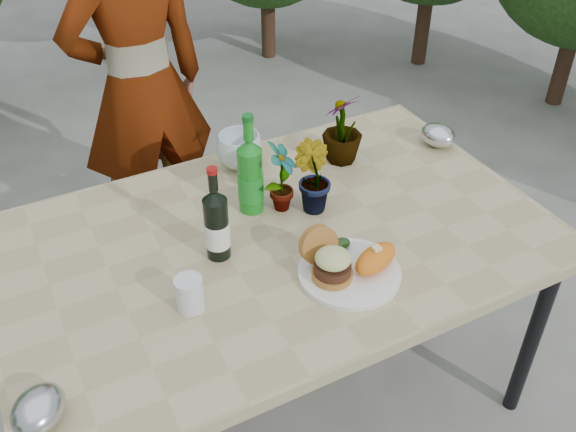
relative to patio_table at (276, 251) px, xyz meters
name	(u,v)px	position (x,y,z in m)	size (l,w,h in m)	color
ground	(278,396)	(0.00, 0.00, -0.69)	(80.00, 80.00, 0.00)	slate
patio_table	(276,251)	(0.00, 0.00, 0.00)	(1.60, 1.00, 0.75)	tan
dinner_plate	(349,273)	(0.10, -0.24, 0.06)	(0.28, 0.28, 0.01)	white
burger_stack	(329,260)	(0.05, -0.22, 0.12)	(0.11, 0.16, 0.11)	#B7722D
sweet_potato	(376,259)	(0.17, -0.26, 0.10)	(0.15, 0.08, 0.06)	orange
grilled_veg	(337,245)	(0.12, -0.15, 0.09)	(0.08, 0.05, 0.03)	olive
wine_bottle	(217,225)	(-0.18, 0.00, 0.16)	(0.07, 0.07, 0.29)	black
sparkling_water	(250,177)	(0.00, 0.15, 0.18)	(0.08, 0.08, 0.32)	#177F1E
plastic_cup	(190,294)	(-0.32, -0.15, 0.10)	(0.07, 0.07, 0.10)	silver
seedling_left	(282,177)	(0.08, 0.11, 0.18)	(0.12, 0.08, 0.24)	#24511B
seedling_mid	(312,178)	(0.16, 0.07, 0.17)	(0.12, 0.10, 0.22)	#2D5C1F
seedling_right	(343,129)	(0.39, 0.27, 0.18)	(0.14, 0.14, 0.24)	#28561D
blue_bowl	(240,150)	(0.07, 0.39, 0.12)	(0.15, 0.15, 0.12)	silver
foil_packet_left	(38,409)	(-0.72, -0.32, 0.10)	(0.13, 0.11, 0.08)	#ADAFB4
foil_packet_right	(438,135)	(0.74, 0.19, 0.10)	(0.13, 0.11, 0.08)	silver
person	(141,88)	(-0.08, 1.02, 0.10)	(0.58, 0.38, 1.59)	#A16950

